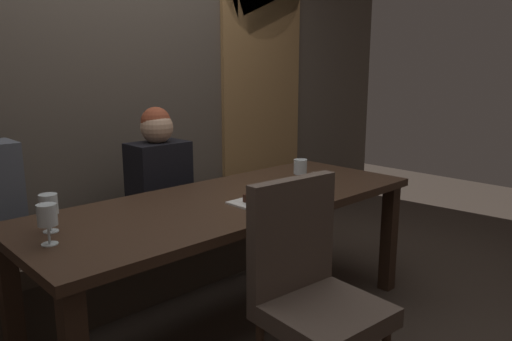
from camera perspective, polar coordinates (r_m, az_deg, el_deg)
ground at (r=2.86m, az=-2.77°, el=-17.72°), size 9.00×9.00×0.00m
back_wall_tiled at (r=3.50m, az=-16.59°, el=12.91°), size 6.00×0.12×3.00m
arched_door at (r=4.24m, az=0.71°, el=11.35°), size 0.90×0.05×2.55m
dining_table at (r=2.60m, az=-2.92°, el=-5.13°), size 2.20×0.84×0.74m
banquette_bench at (r=3.27m, az=-10.98°, el=-9.51°), size 2.50×0.44×0.45m
chair_near_side at (r=2.02m, az=6.43°, el=-13.20°), size 0.47×0.47×0.98m
diner_bearded at (r=3.08m, az=-11.45°, el=0.17°), size 0.36×0.24×0.74m
wine_glass_center_front at (r=2.78m, az=5.27°, el=0.27°), size 0.08×0.08×0.16m
wine_glass_near_left at (r=2.04m, az=-23.48°, el=-5.06°), size 0.08×0.08×0.16m
wine_glass_near_right at (r=2.20m, az=-23.35°, el=-3.80°), size 0.08×0.08×0.16m
dessert_plate at (r=2.46m, az=-0.50°, el=-3.65°), size 0.19×0.19×0.05m
folded_napkin at (r=3.11m, az=6.97°, el=-0.54°), size 0.11×0.10×0.01m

